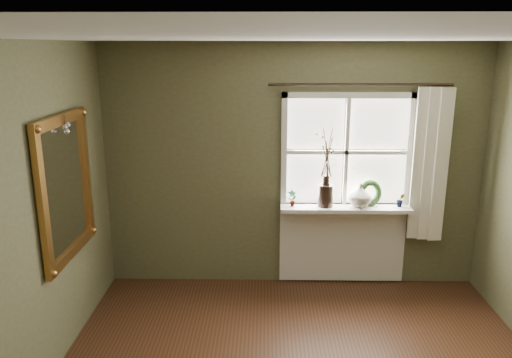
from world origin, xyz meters
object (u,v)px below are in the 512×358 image
(cream_vase, at_px, (360,195))
(gilt_mirror, at_px, (66,187))
(wreath, at_px, (370,196))
(dark_jug, at_px, (326,196))

(cream_vase, height_order, gilt_mirror, gilt_mirror)
(wreath, relative_size, gilt_mirror, 0.23)
(dark_jug, bearing_deg, wreath, 4.85)
(cream_vase, distance_m, wreath, 0.12)
(dark_jug, height_order, cream_vase, cream_vase)
(dark_jug, relative_size, wreath, 0.84)
(dark_jug, distance_m, cream_vase, 0.36)
(gilt_mirror, bearing_deg, dark_jug, 23.98)
(cream_vase, relative_size, wreath, 0.89)
(dark_jug, distance_m, wreath, 0.47)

